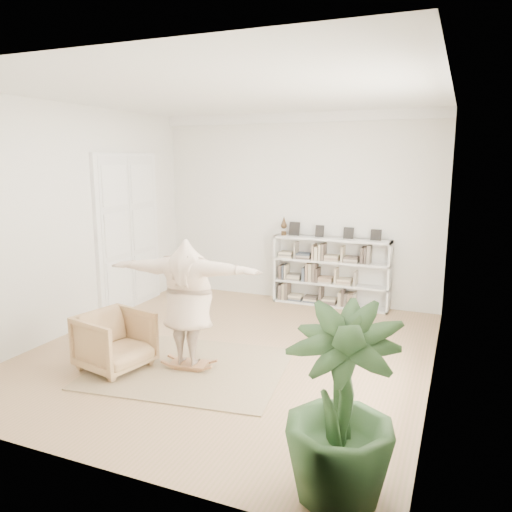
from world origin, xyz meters
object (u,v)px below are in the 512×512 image
(armchair, at_px, (115,341))
(houseplant, at_px, (340,406))
(rocker_board, at_px, (189,364))
(bookshelf, at_px, (331,273))
(person, at_px, (188,299))

(armchair, xyz_separation_m, houseplant, (3.34, -1.40, 0.43))
(armchair, xyz_separation_m, rocker_board, (0.91, 0.37, -0.32))
(bookshelf, height_order, armchair, bookshelf)
(bookshelf, height_order, houseplant, bookshelf)
(person, height_order, houseplant, person)
(bookshelf, bearing_deg, person, -105.55)
(rocker_board, distance_m, houseplant, 3.10)
(armchair, relative_size, person, 0.41)
(armchair, height_order, houseplant, houseplant)
(rocker_board, height_order, person, person)
(bookshelf, xyz_separation_m, person, (-1.00, -3.60, 0.32))
(bookshelf, relative_size, armchair, 2.61)
(bookshelf, bearing_deg, rocker_board, -105.55)
(person, bearing_deg, houseplant, 136.36)
(rocker_board, bearing_deg, armchair, -165.46)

